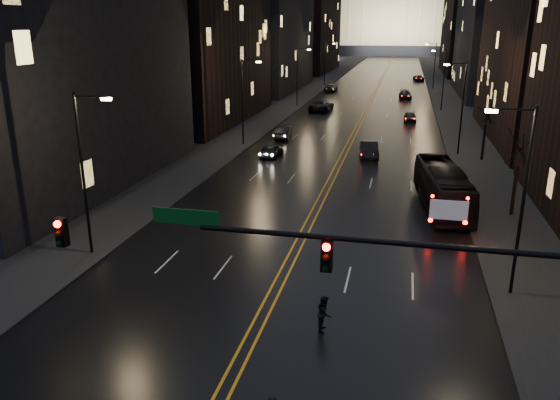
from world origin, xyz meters
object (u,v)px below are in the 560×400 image
Objects in this scene: bus at (442,187)px; oncoming_car_b at (284,132)px; oncoming_car_a at (271,150)px; pedestrian_b at (324,313)px; receding_car_a at (369,150)px; traffic_signal at (407,278)px.

bus is 2.34× the size of oncoming_car_b.
pedestrian_b is at bearing 111.29° from oncoming_car_a.
oncoming_car_b reaches higher than oncoming_car_a.
receding_car_a reaches higher than oncoming_car_a.
oncoming_car_a is 31.85m from pedestrian_b.
oncoming_car_b is at bearing 15.16° from pedestrian_b.
pedestrian_b is (0.32, -32.17, 0.02)m from receding_car_a.
traffic_signal is 46.67m from oncoming_car_b.
oncoming_car_a is at bearing 109.76° from traffic_signal.
receding_car_a is at bearing 95.24° from traffic_signal.
oncoming_car_a is (-12.71, 35.37, -4.44)m from traffic_signal.
bus is 26.89m from oncoming_car_b.
bus is at bearing 122.19° from oncoming_car_b.
pedestrian_b is (10.39, -39.46, 0.04)m from oncoming_car_b.
oncoming_car_b is at bearing -81.48° from oncoming_car_a.
traffic_signal is 7.29m from pedestrian_b.
pedestrian_b is (-5.68, -17.91, -0.69)m from bus.
receding_car_a reaches higher than oncoming_car_b.
pedestrian_b is at bearing 121.65° from traffic_signal.
oncoming_car_b is at bearing 136.43° from receding_car_a.
receding_car_a is (-3.41, 37.17, -4.34)m from traffic_signal.
traffic_signal reaches higher than pedestrian_b.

